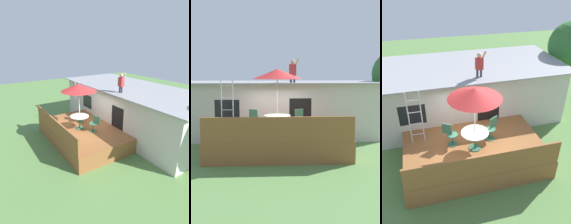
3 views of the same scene
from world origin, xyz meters
The scene contains 10 objects.
ground_plane centered at (0.00, 0.00, 0.00)m, with size 40.00×40.00×0.00m, color #567F42.
house centered at (0.00, 3.60, 1.38)m, with size 10.50×4.50×2.74m.
deck centered at (0.00, 0.00, 0.40)m, with size 5.40×3.45×0.80m, color brown.
deck_railing centered at (0.00, -1.67, 1.25)m, with size 5.30×0.08×0.90m, color brown.
patio_table centered at (0.00, -0.20, 1.39)m, with size 1.04×1.04×0.74m.
patio_umbrella centered at (0.00, -0.20, 3.15)m, with size 1.90×1.90×2.54m.
step_ladder centered at (-2.07, 0.78, 1.90)m, with size 0.52×0.04×2.20m.
person_figure centered at (0.78, 2.03, 3.35)m, with size 0.47×0.20×1.11m.
patio_chair_left centered at (-0.85, 0.28, 1.26)m, with size 0.58×0.44×0.92m.
patio_chair_right centered at (0.80, 0.26, 1.26)m, with size 0.58×0.44×0.92m.
Camera 2 is at (-0.32, -11.67, 3.19)m, focal length 47.59 mm.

